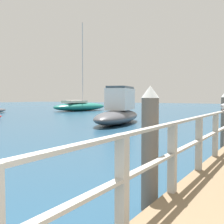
{
  "coord_description": "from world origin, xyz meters",
  "views": [
    {
      "loc": [
        0.39,
        -0.26,
        1.87
      ],
      "look_at": [
        -4.06,
        7.08,
        1.41
      ],
      "focal_mm": 45.83,
      "sensor_mm": 36.0,
      "label": 1
    }
  ],
  "objects_px": {
    "seagull_foreground": "(223,106)",
    "boat_3": "(80,106)",
    "dock_piling_near": "(150,148)",
    "boat_0": "(118,111)"
  },
  "relations": [
    {
      "from": "seagull_foreground",
      "to": "boat_3",
      "type": "relative_size",
      "value": 0.04
    },
    {
      "from": "dock_piling_near",
      "to": "seagull_foreground",
      "type": "xyz_separation_m",
      "value": [
        0.38,
        4.28,
        0.57
      ]
    },
    {
      "from": "dock_piling_near",
      "to": "boat_0",
      "type": "bearing_deg",
      "value": 121.87
    },
    {
      "from": "seagull_foreground",
      "to": "boat_0",
      "type": "height_order",
      "value": "boat_0"
    },
    {
      "from": "dock_piling_near",
      "to": "seagull_foreground",
      "type": "relative_size",
      "value": 4.3
    },
    {
      "from": "boat_0",
      "to": "boat_3",
      "type": "relative_size",
      "value": 0.67
    },
    {
      "from": "dock_piling_near",
      "to": "boat_0",
      "type": "distance_m",
      "value": 15.33
    },
    {
      "from": "dock_piling_near",
      "to": "boat_0",
      "type": "relative_size",
      "value": 0.26
    },
    {
      "from": "dock_piling_near",
      "to": "boat_3",
      "type": "xyz_separation_m",
      "value": [
        -21.26,
        25.73,
        -0.43
      ]
    },
    {
      "from": "dock_piling_near",
      "to": "seagull_foreground",
      "type": "height_order",
      "value": "dock_piling_near"
    }
  ]
}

